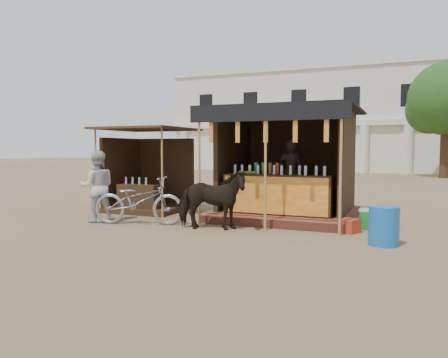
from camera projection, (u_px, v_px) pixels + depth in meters
ground at (193, 240)px, 8.55m from camera, size 120.00×120.00×0.00m
main_stall at (286, 178)px, 11.20m from camera, size 3.60×3.61×2.78m
secondary_stall at (145, 181)px, 12.69m from camera, size 2.40×2.40×2.38m
cow at (211, 200)px, 9.60m from camera, size 1.69×1.05×1.33m
motorbike at (139, 201)px, 10.32m from camera, size 2.28×1.30×1.13m
bystander at (97, 187)px, 10.61m from camera, size 1.07×1.04×1.74m
blue_barrel at (384, 226)px, 8.08m from camera, size 0.64×0.64×0.73m
red_crate at (349, 226)px, 9.30m from camera, size 0.48×0.49×0.29m
cooler at (375, 219)px, 9.70m from camera, size 0.65×0.46×0.46m
background_building at (331, 122)px, 36.63m from camera, size 26.00×7.45×8.18m
tree at (442, 102)px, 26.41m from camera, size 4.50×4.40×7.00m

